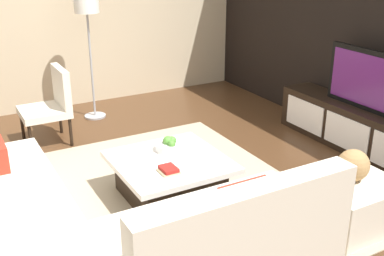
# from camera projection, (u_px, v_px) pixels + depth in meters

# --- Properties ---
(ground_plane) EXTENTS (14.00, 14.00, 0.00)m
(ground_plane) POSITION_uv_depth(u_px,v_px,m) (165.00, 204.00, 4.26)
(ground_plane) COLOR #4C301C
(side_wall_left) EXTENTS (0.12, 5.20, 2.80)m
(side_wall_left) POSITION_uv_depth(u_px,v_px,m) (73.00, 4.00, 6.44)
(side_wall_left) COLOR beige
(side_wall_left) RESTS_ON ground
(area_rug) EXTENTS (3.05, 2.59, 0.01)m
(area_rug) POSITION_uv_depth(u_px,v_px,m) (160.00, 199.00, 4.34)
(area_rug) COLOR tan
(area_rug) RESTS_ON ground
(media_console) EXTENTS (2.17, 0.43, 0.50)m
(media_console) POSITION_uv_depth(u_px,v_px,m) (360.00, 130.00, 5.25)
(media_console) COLOR black
(media_console) RESTS_ON ground
(television) EXTENTS (1.04, 0.06, 0.65)m
(television) POSITION_uv_depth(u_px,v_px,m) (367.00, 80.00, 5.04)
(television) COLOR black
(television) RESTS_ON media_console
(sectional_couch) EXTENTS (2.51, 2.42, 0.84)m
(sectional_couch) POSITION_uv_depth(u_px,v_px,m) (87.00, 234.00, 3.33)
(sectional_couch) COLOR beige
(sectional_couch) RESTS_ON ground
(coffee_table) EXTENTS (0.96, 0.97, 0.38)m
(coffee_table) POSITION_uv_depth(u_px,v_px,m) (170.00, 177.00, 4.32)
(coffee_table) COLOR black
(coffee_table) RESTS_ON ground
(accent_chair_near) EXTENTS (0.53, 0.53, 0.87)m
(accent_chair_near) POSITION_uv_depth(u_px,v_px,m) (52.00, 102.00, 5.43)
(accent_chair_near) COLOR black
(accent_chair_near) RESTS_ON ground
(floor_lamp) EXTENTS (0.31, 0.31, 1.69)m
(floor_lamp) POSITION_uv_depth(u_px,v_px,m) (87.00, 9.00, 5.85)
(floor_lamp) COLOR #A5A5AA
(floor_lamp) RESTS_ON ground
(ottoman) EXTENTS (0.70, 0.70, 0.40)m
(ottoman) POSITION_uv_depth(u_px,v_px,m) (348.00, 201.00, 3.93)
(ottoman) COLOR beige
(ottoman) RESTS_ON ground
(fruit_bowl) EXTENTS (0.28, 0.28, 0.14)m
(fruit_bowl) POSITION_uv_depth(u_px,v_px,m) (170.00, 145.00, 4.42)
(fruit_bowl) COLOR silver
(fruit_bowl) RESTS_ON coffee_table
(decorative_ball) EXTENTS (0.26, 0.26, 0.26)m
(decorative_ball) POSITION_uv_depth(u_px,v_px,m) (353.00, 165.00, 3.80)
(decorative_ball) COLOR #AD8451
(decorative_ball) RESTS_ON ottoman
(book_stack) EXTENTS (0.16, 0.15, 0.05)m
(book_stack) POSITION_uv_depth(u_px,v_px,m) (169.00, 170.00, 4.00)
(book_stack) COLOR #CCB78C
(book_stack) RESTS_ON coffee_table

